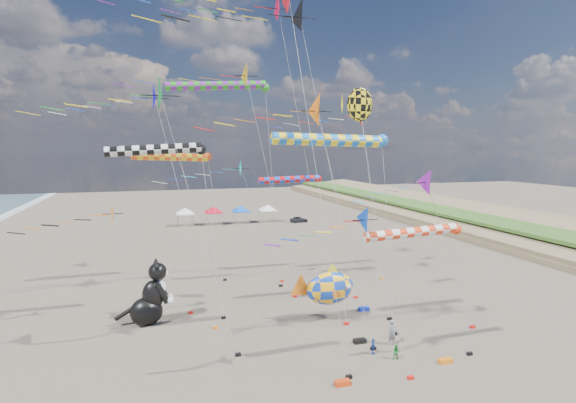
# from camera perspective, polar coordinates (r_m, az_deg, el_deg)

# --- Properties ---
(delta_kite_0) EXTENTS (11.51, 1.86, 12.79)m
(delta_kite_0) POSITION_cam_1_polar(r_m,az_deg,el_deg) (43.91, -7.28, 3.77)
(delta_kite_0) COLOR #0DBBCC
(delta_kite_0) RESTS_ON ground
(delta_kite_1) EXTENTS (17.22, 3.13, 26.09)m
(delta_kite_1) POSITION_cam_1_polar(r_m,az_deg,el_deg) (39.71, 1.34, 22.18)
(delta_kite_1) COLOR black
(delta_kite_1) RESTS_ON ground
(delta_kite_2) EXTENTS (11.38, 2.43, 18.08)m
(delta_kite_2) POSITION_cam_1_polar(r_m,az_deg,el_deg) (28.28, -16.85, 12.29)
(delta_kite_2) COLOR #0F7B2E
(delta_kite_2) RESTS_ON ground
(delta_kite_3) EXTENTS (9.05, 2.01, 12.47)m
(delta_kite_3) POSITION_cam_1_polar(r_m,az_deg,el_deg) (33.51, 17.62, 2.06)
(delta_kite_3) COLOR purple
(delta_kite_3) RESTS_ON ground
(delta_kite_4) EXTENTS (11.18, 1.75, 9.75)m
(delta_kite_4) POSITION_cam_1_polar(r_m,az_deg,el_deg) (37.36, -21.30, -1.79)
(delta_kite_4) COLOR orange
(delta_kite_4) RESTS_ON ground
(delta_kite_5) EXTENTS (9.71, 2.13, 18.30)m
(delta_kite_5) POSITION_cam_1_polar(r_m,az_deg,el_deg) (33.29, -16.89, 12.00)
(delta_kite_5) COLOR #0B06BA
(delta_kite_5) RESTS_ON ground
(delta_kite_6) EXTENTS (14.28, 2.27, 20.98)m
(delta_kite_6) POSITION_cam_1_polar(r_m,az_deg,el_deg) (39.26, -7.28, 15.17)
(delta_kite_6) COLOR #E3A40F
(delta_kite_6) RESTS_ON ground
(delta_kite_7) EXTENTS (12.04, 2.26, 18.13)m
(delta_kite_7) POSITION_cam_1_polar(r_m,az_deg,el_deg) (45.35, 7.72, 10.44)
(delta_kite_7) COLOR red
(delta_kite_7) RESTS_ON ground
(delta_kite_8) EXTENTS (10.51, 2.29, 17.26)m
(delta_kite_8) POSITION_cam_1_polar(r_m,az_deg,el_deg) (28.30, 4.06, 10.99)
(delta_kite_8) COLOR orange
(delta_kite_8) RESTS_ON ground
(delta_kite_10) EXTENTS (14.80, 3.35, 28.73)m
(delta_kite_10) POSITION_cam_1_polar(r_m,az_deg,el_deg) (46.28, -0.41, 23.27)
(delta_kite_10) COLOR red
(delta_kite_10) RESTS_ON ground
(delta_kite_11) EXTENTS (8.85, 1.74, 10.65)m
(delta_kite_11) POSITION_cam_1_polar(r_m,az_deg,el_deg) (24.81, 7.77, -3.37)
(delta_kite_11) COLOR #093CB9
(delta_kite_11) RESTS_ON ground
(windsock_0) EXTENTS (8.08, 0.66, 8.95)m
(windsock_0) POSITION_cam_1_polar(r_m,az_deg,el_deg) (28.91, 16.11, -3.85)
(windsock_0) COLOR red
(windsock_0) RESTS_ON ground
(windsock_1) EXTENTS (8.92, 0.80, 13.30)m
(windsock_1) POSITION_cam_1_polar(r_m,az_deg,el_deg) (45.43, -14.18, 5.45)
(windsock_1) COLOR #FB4D15
(windsock_1) RESTS_ON ground
(windsock_2) EXTENTS (7.81, 0.69, 11.04)m
(windsock_2) POSITION_cam_1_polar(r_m,az_deg,el_deg) (44.15, 0.61, 2.74)
(windsock_2) COLOR red
(windsock_2) RESTS_ON ground
(windsock_3) EXTENTS (8.57, 0.79, 14.04)m
(windsock_3) POSITION_cam_1_polar(r_m,az_deg,el_deg) (34.94, -15.97, 6.25)
(windsock_3) COLOR black
(windsock_3) RESTS_ON ground
(windsock_4) EXTENTS (9.58, 0.85, 14.73)m
(windsock_4) POSITION_cam_1_polar(r_m,az_deg,el_deg) (30.51, 6.01, 7.67)
(windsock_4) COLOR blue
(windsock_4) RESTS_ON ground
(windsock_5) EXTENTS (10.76, 0.82, 19.80)m
(windsock_5) POSITION_cam_1_polar(r_m,az_deg,el_deg) (42.58, -8.47, 14.24)
(windsock_5) COLOR #22961B
(windsock_5) RESTS_ON ground
(angelfish_kite) EXTENTS (3.74, 3.02, 18.48)m
(angelfish_kite) POSITION_cam_1_polar(r_m,az_deg,el_deg) (36.54, 8.84, 11.85)
(angelfish_kite) COLOR yellow
(angelfish_kite) RESTS_ON ground
(cat_inflatable) EXTENTS (3.82, 1.92, 5.15)m
(cat_inflatable) POSITION_cam_1_polar(r_m,az_deg,el_deg) (37.55, -17.19, -10.84)
(cat_inflatable) COLOR black
(cat_inflatable) RESTS_ON ground
(fish_inflatable) EXTENTS (5.37, 2.69, 4.79)m
(fish_inflatable) POSITION_cam_1_polar(r_m,az_deg,el_deg) (36.27, 5.28, -10.88)
(fish_inflatable) COLOR #133BBF
(fish_inflatable) RESTS_ON ground
(person_adult) EXTENTS (0.72, 0.53, 1.80)m
(person_adult) POSITION_cam_1_polar(r_m,az_deg,el_deg) (33.58, 13.11, -15.91)
(person_adult) COLOR slate
(person_adult) RESTS_ON ground
(child_green) EXTENTS (0.59, 0.53, 1.02)m
(child_green) POSITION_cam_1_polar(r_m,az_deg,el_deg) (31.72, 13.62, -18.11)
(child_green) COLOR #177328
(child_green) RESTS_ON ground
(child_blue) EXTENTS (0.52, 0.68, 1.08)m
(child_blue) POSITION_cam_1_polar(r_m,az_deg,el_deg) (32.14, 10.74, -17.62)
(child_blue) COLOR #1D4095
(child_blue) RESTS_ON ground
(kite_bag_0) EXTENTS (0.90, 0.44, 0.30)m
(kite_bag_0) POSITION_cam_1_polar(r_m,az_deg,el_deg) (39.79, 9.58, -13.29)
(kite_bag_0) COLOR #142ECE
(kite_bag_0) RESTS_ON ground
(kite_bag_1) EXTENTS (0.90, 0.44, 0.30)m
(kite_bag_1) POSITION_cam_1_polar(r_m,az_deg,el_deg) (32.30, 19.35, -18.54)
(kite_bag_1) COLOR orange
(kite_bag_1) RESTS_ON ground
(kite_bag_2) EXTENTS (0.90, 0.44, 0.30)m
(kite_bag_2) POSITION_cam_1_polar(r_m,az_deg,el_deg) (33.73, 9.09, -17.09)
(kite_bag_2) COLOR black
(kite_bag_2) RESTS_ON ground
(kite_bag_3) EXTENTS (0.90, 0.44, 0.30)m
(kite_bag_3) POSITION_cam_1_polar(r_m,az_deg,el_deg) (28.42, 6.96, -21.89)
(kite_bag_3) COLOR red
(kite_bag_3) RESTS_ON ground
(tent_row) EXTENTS (19.20, 4.20, 3.80)m
(tent_row) POSITION_cam_1_polar(r_m,az_deg,el_deg) (81.68, -7.71, -0.68)
(tent_row) COLOR white
(tent_row) RESTS_ON ground
(parked_car) EXTENTS (3.31, 1.35, 1.12)m
(parked_car) POSITION_cam_1_polar(r_m,az_deg,el_deg) (83.23, 1.38, -2.28)
(parked_car) COLOR #26262D
(parked_car) RESTS_ON ground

